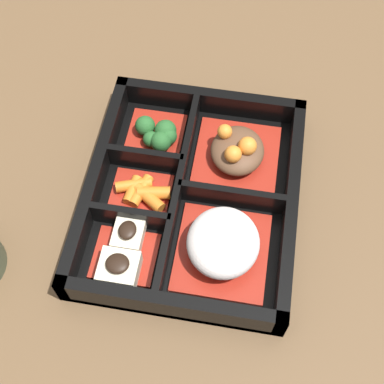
{
  "coord_description": "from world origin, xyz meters",
  "views": [
    {
      "loc": [
        0.32,
        0.05,
        0.57
      ],
      "look_at": [
        0.0,
        0.0,
        0.03
      ],
      "focal_mm": 50.0,
      "sensor_mm": 36.0,
      "label": 1
    }
  ],
  "objects": [
    {
      "name": "bento_rim",
      "position": [
        0.0,
        -0.0,
        0.02
      ],
      "size": [
        0.29,
        0.25,
        0.04
      ],
      "color": "black",
      "rests_on": "ground_plane"
    },
    {
      "name": "bowl_rice",
      "position": [
        0.07,
        0.05,
        0.03
      ],
      "size": [
        0.11,
        0.1,
        0.05
      ],
      "color": "maroon",
      "rests_on": "bento_base"
    },
    {
      "name": "ground_plane",
      "position": [
        0.0,
        0.0,
        0.0
      ],
      "size": [
        3.0,
        3.0,
        0.0
      ],
      "primitive_type": "plane",
      "color": "brown"
    },
    {
      "name": "bowl_stew",
      "position": [
        -0.07,
        0.05,
        0.03
      ],
      "size": [
        0.11,
        0.1,
        0.05
      ],
      "color": "maroon",
      "rests_on": "bento_base"
    },
    {
      "name": "bowl_carrots",
      "position": [
        0.01,
        -0.06,
        0.02
      ],
      "size": [
        0.06,
        0.07,
        0.02
      ],
      "color": "maroon",
      "rests_on": "bento_base"
    },
    {
      "name": "bowl_greens",
      "position": [
        -0.08,
        -0.06,
        0.02
      ],
      "size": [
        0.08,
        0.07,
        0.03
      ],
      "color": "maroon",
      "rests_on": "bento_base"
    },
    {
      "name": "bento_base",
      "position": [
        0.0,
        0.0,
        0.01
      ],
      "size": [
        0.29,
        0.25,
        0.01
      ],
      "color": "black",
      "rests_on": "ground_plane"
    },
    {
      "name": "bowl_tofu",
      "position": [
        0.09,
        -0.06,
        0.02
      ],
      "size": [
        0.08,
        0.07,
        0.04
      ],
      "color": "maroon",
      "rests_on": "bento_base"
    }
  ]
}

